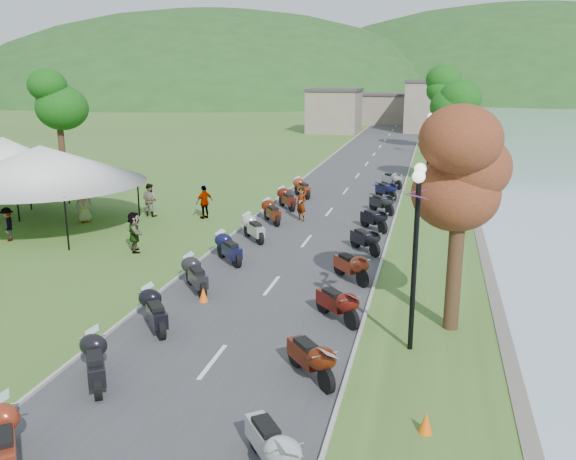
# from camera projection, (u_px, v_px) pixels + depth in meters

# --- Properties ---
(road) EXTENTS (7.00, 120.00, 0.02)m
(road) POSITION_uv_depth(u_px,v_px,m) (345.00, 191.00, 38.54)
(road) COLOR #3E3E41
(road) RESTS_ON ground
(hills_backdrop) EXTENTS (360.00, 120.00, 76.00)m
(hills_backdrop) POSITION_uv_depth(u_px,v_px,m) (420.00, 95.00, 189.01)
(hills_backdrop) COLOR #285621
(hills_backdrop) RESTS_ON ground
(far_building) EXTENTS (18.00, 16.00, 5.00)m
(far_building) POSITION_uv_depth(u_px,v_px,m) (380.00, 109.00, 80.68)
(far_building) COLOR gray
(far_building) RESTS_ON ground
(moto_row_left) EXTENTS (2.60, 45.70, 1.10)m
(moto_row_left) POSITION_uv_depth(u_px,v_px,m) (128.00, 335.00, 16.29)
(moto_row_left) COLOR #331411
(moto_row_left) RESTS_ON ground
(moto_row_right) EXTENTS (2.60, 39.76, 1.10)m
(moto_row_right) POSITION_uv_depth(u_px,v_px,m) (353.00, 267.00, 22.01)
(moto_row_right) COLOR #331411
(moto_row_right) RESTS_ON ground
(vendor_tent_main) EXTENTS (6.48, 6.48, 4.00)m
(vendor_tent_main) POSITION_uv_depth(u_px,v_px,m) (44.00, 187.00, 29.21)
(vendor_tent_main) COLOR silver
(vendor_tent_main) RESTS_ON ground
(vendor_tent_side) EXTENTS (4.45, 4.45, 4.00)m
(vendor_tent_side) POSITION_uv_depth(u_px,v_px,m) (6.00, 174.00, 32.95)
(vendor_tent_side) COLOR silver
(vendor_tent_side) RESTS_ON ground
(tree_lakeside) EXTENTS (2.73, 2.73, 7.59)m
(tree_lakeside) POSITION_uv_depth(u_px,v_px,m) (459.00, 203.00, 17.12)
(tree_lakeside) COLOR #185E14
(tree_lakeside) RESTS_ON ground
(pedestrian_b) EXTENTS (0.93, 0.66, 1.74)m
(pedestrian_b) POSITION_uv_depth(u_px,v_px,m) (151.00, 216.00, 32.06)
(pedestrian_b) COLOR slate
(pedestrian_b) RESTS_ON ground
(pedestrian_c) EXTENTS (0.90, 1.04, 1.53)m
(pedestrian_c) POSITION_uv_depth(u_px,v_px,m) (10.00, 241.00, 27.38)
(pedestrian_c) COLOR slate
(pedestrian_c) RESTS_ON ground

